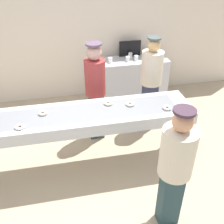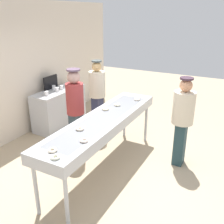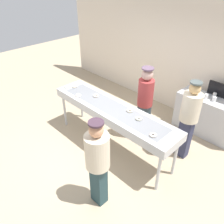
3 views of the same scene
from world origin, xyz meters
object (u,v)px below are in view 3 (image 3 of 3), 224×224
object	(u,v)px
worker_baker	(145,100)
paper_cup_2	(192,91)
sugar_donut_2	(139,119)
sugar_donut_6	(67,87)
paper_cup_3	(206,96)
worker_assistant	(189,116)
paper_cup_0	(214,95)
paper_cup_1	(214,99)
sugar_donut_5	(96,96)
sugar_donut_0	(153,135)
sugar_donut_1	(78,95)
customer_waiting	(98,159)
sugar_donut_3	(130,111)
sugar_donut_4	(74,86)
prep_counter	(207,116)
menu_display	(218,90)
fryer_conveyor	(112,111)

from	to	relation	value
worker_baker	paper_cup_2	bearing A→B (deg)	-122.15
sugar_donut_2	worker_baker	world-z (taller)	worker_baker
sugar_donut_6	paper_cup_3	bearing A→B (deg)	39.19
sugar_donut_2	worker_assistant	world-z (taller)	worker_assistant
paper_cup_0	paper_cup_1	size ratio (longest dim) A/B	1.00
sugar_donut_5	paper_cup_0	xyz separation A→B (m)	(1.73, 1.96, -0.06)
sugar_donut_5	worker_assistant	world-z (taller)	worker_assistant
sugar_donut_0	paper_cup_2	bearing A→B (deg)	101.15
sugar_donut_1	sugar_donut_6	size ratio (longest dim) A/B	1.00
worker_assistant	paper_cup_0	distance (m)	1.18
sugar_donut_1	customer_waiting	size ratio (longest dim) A/B	0.07
sugar_donut_1	sugar_donut_0	bearing A→B (deg)	1.59
paper_cup_0	paper_cup_2	xyz separation A→B (m)	(-0.45, -0.18, 0.00)
customer_waiting	sugar_donut_0	bearing A→B (deg)	57.49
sugar_donut_3	sugar_donut_6	world-z (taller)	same
paper_cup_2	paper_cup_3	size ratio (longest dim) A/B	1.00
sugar_donut_1	sugar_donut_3	size ratio (longest dim) A/B	1.00
sugar_donut_4	paper_cup_2	bearing A→B (deg)	43.21
sugar_donut_3	paper_cup_2	size ratio (longest dim) A/B	1.19
paper_cup_0	sugar_donut_5	bearing A→B (deg)	-131.39
prep_counter	worker_baker	bearing A→B (deg)	-128.59
sugar_donut_2	prep_counter	world-z (taller)	sugar_donut_2
worker_assistant	sugar_donut_0	bearing A→B (deg)	87.90
sugar_donut_3	paper_cup_0	distance (m)	2.06
worker_assistant	prep_counter	distance (m)	1.18
menu_display	sugar_donut_1	bearing A→B (deg)	-130.99
paper_cup_0	sugar_donut_6	bearing A→B (deg)	-139.43
menu_display	worker_assistant	bearing A→B (deg)	-88.66
worker_assistant	paper_cup_1	xyz separation A→B (m)	(0.03, 1.01, -0.02)
fryer_conveyor	worker_baker	bearing A→B (deg)	71.95
sugar_donut_0	sugar_donut_1	bearing A→B (deg)	-178.41
worker_baker	customer_waiting	distance (m)	1.94
sugar_donut_1	paper_cup_0	bearing A→B (deg)	47.98
sugar_donut_3	sugar_donut_1	bearing A→B (deg)	-164.03
sugar_donut_0	worker_baker	size ratio (longest dim) A/B	0.07
sugar_donut_4	menu_display	world-z (taller)	menu_display
sugar_donut_4	paper_cup_2	distance (m)	2.68
sugar_donut_0	sugar_donut_2	world-z (taller)	same
fryer_conveyor	sugar_donut_6	world-z (taller)	sugar_donut_6
paper_cup_0	paper_cup_2	distance (m)	0.49
sugar_donut_5	sugar_donut_6	size ratio (longest dim) A/B	1.00
worker_baker	paper_cup_2	distance (m)	1.21
worker_assistant	sugar_donut_1	bearing A→B (deg)	30.92
worker_baker	sugar_donut_0	bearing A→B (deg)	125.12
sugar_donut_0	sugar_donut_6	size ratio (longest dim) A/B	1.00
sugar_donut_0	prep_counter	xyz separation A→B (m)	(0.08, 2.05, -0.56)
sugar_donut_0	sugar_donut_6	bearing A→B (deg)	179.76
worker_baker	fryer_conveyor	bearing A→B (deg)	62.60
sugar_donut_4	worker_assistant	world-z (taller)	worker_assistant
sugar_donut_3	customer_waiting	bearing A→B (deg)	-68.86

